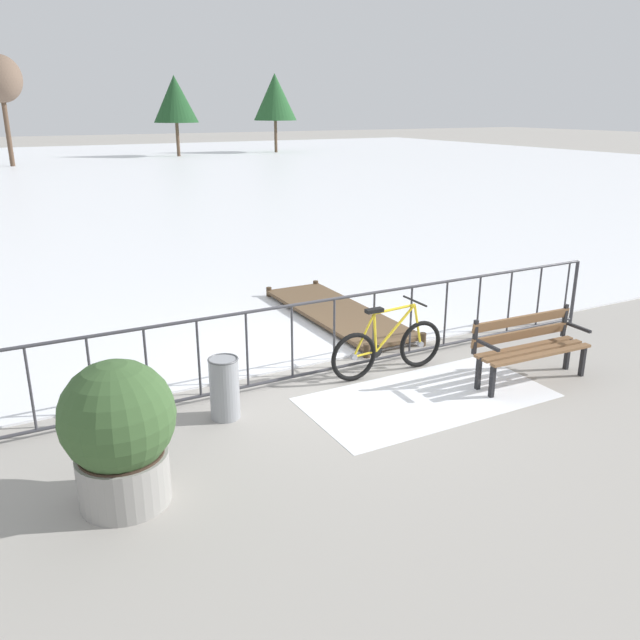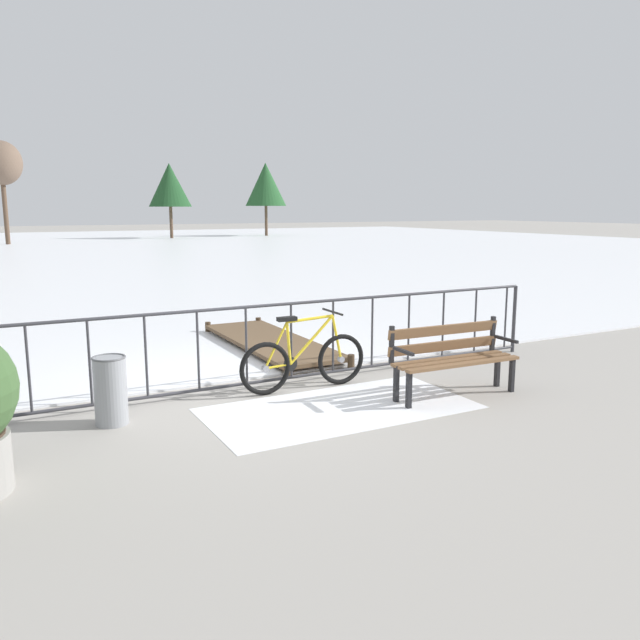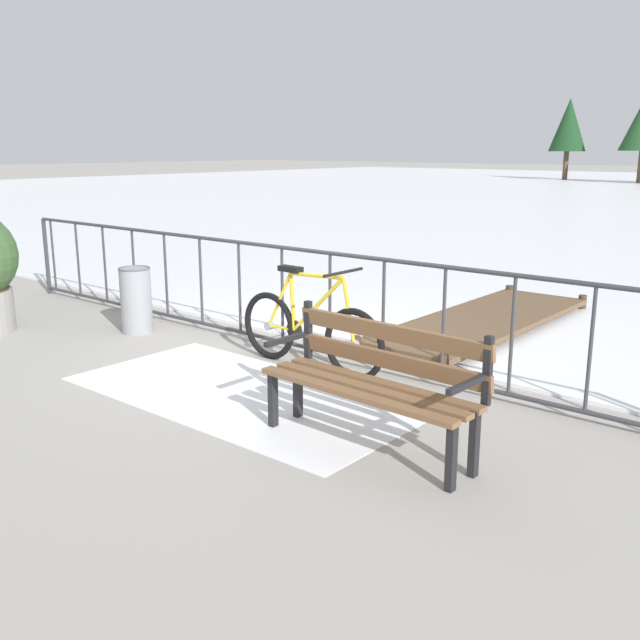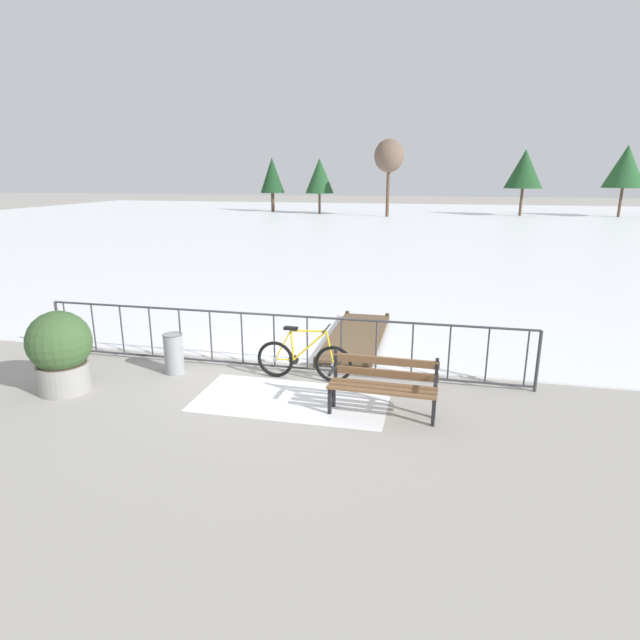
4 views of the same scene
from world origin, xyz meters
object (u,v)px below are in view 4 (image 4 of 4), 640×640
at_px(bicycle_near_railing, 304,360).
at_px(trash_bin, 174,353).
at_px(park_bench, 383,381).
at_px(planter_with_shrub, 60,350).

xyz_separation_m(bicycle_near_railing, trash_bin, (-2.37, -0.19, 0.00)).
xyz_separation_m(park_bench, trash_bin, (-3.85, 0.84, -0.14)).
height_order(bicycle_near_railing, park_bench, bicycle_near_railing).
bearing_deg(planter_with_shrub, trash_bin, 39.72).
height_order(planter_with_shrub, trash_bin, planter_with_shrub).
height_order(park_bench, trash_bin, park_bench).
xyz_separation_m(bicycle_near_railing, park_bench, (1.48, -1.03, 0.14)).
bearing_deg(planter_with_shrub, bicycle_near_railing, 19.73).
relative_size(bicycle_near_railing, park_bench, 1.06).
bearing_deg(planter_with_shrub, park_bench, 3.40).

